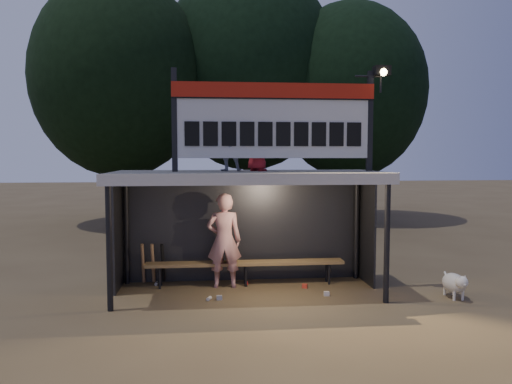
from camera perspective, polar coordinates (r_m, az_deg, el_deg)
ground at (r=9.74m, az=-0.96°, el=-11.40°), size 80.00×80.00×0.00m
player at (r=9.93m, az=-3.67°, el=-5.54°), size 0.70×0.48×1.88m
child_a at (r=9.51m, az=-3.25°, el=5.62°), size 0.56×0.46×1.07m
child_b at (r=9.59m, az=0.20°, el=5.44°), size 0.59×0.57×1.02m
dugout_shelter at (r=9.66m, az=-1.09°, el=-0.40°), size 5.10×2.08×2.32m
scoreboard_assembly at (r=9.46m, az=2.43°, el=8.47°), size 4.10×0.27×1.99m
bench at (r=10.17m, az=-1.22°, el=-8.22°), size 4.00×0.35×0.48m
tree_left at (r=19.83m, az=-15.34°, el=12.48°), size 6.46×6.46×9.27m
tree_mid at (r=21.22m, az=-0.81°, el=13.85°), size 7.22×7.22×10.36m
tree_right at (r=20.83m, az=10.69°, el=11.25°), size 6.08×6.08×8.72m
dog at (r=9.99m, az=21.77°, el=-9.66°), size 0.36×0.81×0.49m
bats at (r=10.46m, az=-11.70°, el=-7.97°), size 0.47×0.33×0.84m
litter at (r=9.75m, az=-1.27°, el=-11.15°), size 3.34×1.29×0.08m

